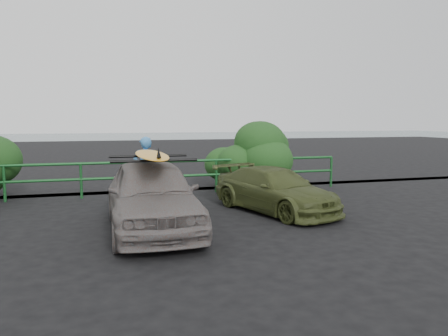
% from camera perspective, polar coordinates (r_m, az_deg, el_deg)
% --- Properties ---
extents(ground, '(80.00, 80.00, 0.00)m').
position_cam_1_polar(ground, '(8.32, -12.27, -9.53)').
color(ground, black).
extents(ocean, '(200.00, 200.00, 0.00)m').
position_cam_1_polar(ocean, '(68.03, -15.66, 4.25)').
color(ocean, slate).
rests_on(ocean, ground).
extents(guardrail, '(14.00, 0.08, 1.04)m').
position_cam_1_polar(guardrail, '(13.11, -13.79, -1.42)').
color(guardrail, '#154A1E').
rests_on(guardrail, ground).
extents(shrub_right, '(3.20, 2.40, 2.13)m').
position_cam_1_polar(shrub_right, '(14.61, 6.07, 1.66)').
color(shrub_right, '#1E4719').
rests_on(shrub_right, ground).
extents(sedan, '(1.73, 4.27, 1.45)m').
position_cam_1_polar(sedan, '(8.99, -9.39, -3.52)').
color(sedan, '#6A615F').
rests_on(sedan, ground).
extents(olive_vehicle, '(2.60, 3.98, 1.07)m').
position_cam_1_polar(olive_vehicle, '(10.77, 6.66, -2.86)').
color(olive_vehicle, '#3C451E').
rests_on(olive_vehicle, ground).
extents(man, '(0.68, 0.47, 1.79)m').
position_cam_1_polar(man, '(12.20, -10.20, -0.14)').
color(man, '#448BCD').
rests_on(man, ground).
extents(roof_rack, '(1.65, 1.16, 0.05)m').
position_cam_1_polar(roof_rack, '(8.90, -9.48, 1.27)').
color(roof_rack, black).
rests_on(roof_rack, sedan).
extents(surfboard, '(0.61, 2.87, 0.08)m').
position_cam_1_polar(surfboard, '(8.89, -9.49, 1.72)').
color(surfboard, orange).
rests_on(surfboard, roof_rack).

